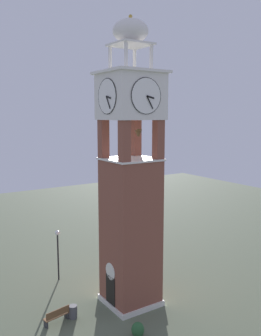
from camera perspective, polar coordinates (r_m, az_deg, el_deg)
name	(u,v)px	position (r m, az deg, el deg)	size (l,w,h in m)	color
ground	(131,302)	(25.90, 0.00, -20.34)	(80.00, 80.00, 0.00)	#5B664C
clock_tower	(130,189)	(23.22, 0.00, -3.35)	(3.65, 3.65, 18.39)	brown
park_bench	(57,316)	(23.91, -11.50, -21.80)	(0.73, 1.65, 0.95)	brown
lamp_post	(58,246)	(28.41, -11.36, -11.88)	(0.36, 0.36, 3.88)	black
trash_bin	(73,312)	(24.31, -9.03, -21.42)	(0.52, 0.52, 0.80)	#4C4C51
shrub_near_entry	(138,330)	(22.37, 1.16, -24.07)	(0.73, 0.73, 0.86)	#28562D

